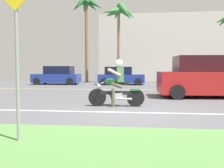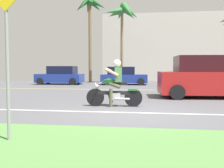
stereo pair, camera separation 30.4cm
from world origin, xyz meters
name	(u,v)px [view 1 (the left image)]	position (x,y,z in m)	size (l,w,h in m)	color
ground	(135,101)	(0.00, 3.00, -0.02)	(56.00, 30.00, 0.04)	#545459
grass_median	(121,158)	(0.00, -4.10, 0.03)	(56.00, 3.80, 0.06)	#548442
lane_line_near	(132,112)	(0.00, 0.02, 0.00)	(50.40, 0.12, 0.01)	silver
lane_line_far	(138,90)	(0.00, 8.31, 0.00)	(50.40, 0.12, 0.01)	yellow
motorcyclist	(117,87)	(-0.59, 1.25, 0.69)	(1.96, 0.64, 1.64)	black
suv_nearby	(211,77)	(3.43, 4.62, 0.92)	(4.92, 2.47, 1.89)	#AD1E1E
parked_car_0	(57,76)	(-6.69, 13.12, 0.70)	(3.79, 2.07, 1.50)	navy
parked_car_1	(120,76)	(-1.48, 13.34, 0.68)	(3.77, 2.16, 1.45)	navy
parked_car_2	(195,76)	(4.18, 12.37, 0.73)	(4.42, 2.06, 1.57)	white
palm_tree_0	(87,9)	(-4.93, 16.47, 6.82)	(3.23, 3.18, 8.08)	brown
palm_tree_2	(119,15)	(-1.78, 15.13, 5.97)	(3.13, 3.32, 6.99)	#846B4C
street_sign	(16,43)	(-1.87, -3.48, 1.77)	(0.62, 0.06, 2.94)	gray
building_far	(189,48)	(5.23, 21.00, 3.43)	(18.90, 4.00, 6.87)	beige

